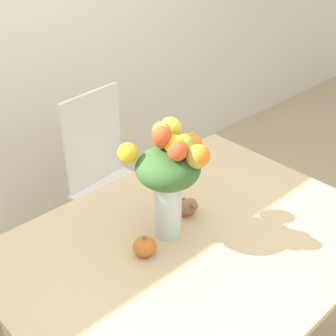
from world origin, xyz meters
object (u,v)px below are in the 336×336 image
at_px(flower_vase, 170,170).
at_px(turkey_figurine, 186,205).
at_px(dining_chair_near_window, 111,180).
at_px(pumpkin, 145,246).

distance_m(flower_vase, turkey_figurine, 0.29).
distance_m(turkey_figurine, dining_chair_near_window, 0.81).
bearing_deg(turkey_figurine, flower_vase, -160.77).
relative_size(pumpkin, dining_chair_near_window, 0.09).
relative_size(flower_vase, turkey_figurine, 3.91).
height_order(pumpkin, turkey_figurine, pumpkin).
xyz_separation_m(flower_vase, pumpkin, (-0.16, -0.03, -0.25)).
bearing_deg(turkey_figurine, pumpkin, -165.43).
height_order(pumpkin, dining_chair_near_window, dining_chair_near_window).
xyz_separation_m(turkey_figurine, dining_chair_near_window, (0.15, 0.74, -0.29)).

